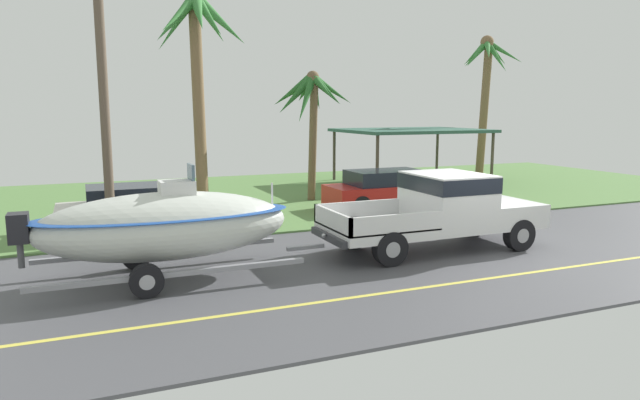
# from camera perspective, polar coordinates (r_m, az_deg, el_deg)

# --- Properties ---
(ground) EXTENTS (36.00, 22.00, 0.11)m
(ground) POSITION_cam_1_polar(r_m,az_deg,el_deg) (21.73, 1.89, -0.27)
(ground) COLOR #4C4C51
(pickup_truck_towing) EXTENTS (5.85, 2.11, 1.92)m
(pickup_truck_towing) POSITION_cam_1_polar(r_m,az_deg,el_deg) (14.77, 12.41, -0.71)
(pickup_truck_towing) COLOR silver
(pickup_truck_towing) RESTS_ON ground
(boat_on_trailer) EXTENTS (6.41, 2.36, 2.39)m
(boat_on_trailer) POSITION_cam_1_polar(r_m,az_deg,el_deg) (12.21, -15.21, -2.45)
(boat_on_trailer) COLOR gray
(boat_on_trailer) RESTS_ON ground
(parked_sedan_near) EXTENTS (4.64, 1.81, 1.38)m
(parked_sedan_near) POSITION_cam_1_polar(r_m,az_deg,el_deg) (20.44, 6.94, 1.01)
(parked_sedan_near) COLOR #B21E19
(parked_sedan_near) RESTS_ON ground
(parked_sedan_far) EXTENTS (4.77, 1.81, 1.38)m
(parked_sedan_far) POSITION_cam_1_polar(r_m,az_deg,el_deg) (17.11, -17.11, -0.90)
(parked_sedan_far) COLOR beige
(parked_sedan_far) RESTS_ON ground
(carport_awning) EXTENTS (6.49, 4.92, 2.57)m
(carport_awning) POSITION_cam_1_polar(r_m,az_deg,el_deg) (27.53, 9.08, 6.74)
(carport_awning) COLOR #4C4238
(carport_awning) RESTS_ON ground
(palm_tree_near_left) EXTENTS (3.08, 3.13, 4.91)m
(palm_tree_near_left) POSITION_cam_1_polar(r_m,az_deg,el_deg) (21.62, -1.03, 9.97)
(palm_tree_near_left) COLOR brown
(palm_tree_near_left) RESTS_ON ground
(palm_tree_near_right) EXTENTS (2.78, 3.53, 7.32)m
(palm_tree_near_right) POSITION_cam_1_polar(r_m,az_deg,el_deg) (32.15, 16.17, 12.07)
(palm_tree_near_right) COLOR brown
(palm_tree_near_right) RESTS_ON ground
(palm_tree_mid) EXTENTS (3.14, 3.26, 7.30)m
(palm_tree_mid) POSITION_cam_1_polar(r_m,az_deg,el_deg) (19.31, -12.12, 14.88)
(palm_tree_mid) COLOR brown
(palm_tree_mid) RESTS_ON ground
(utility_pole) EXTENTS (0.24, 1.80, 8.14)m
(utility_pole) POSITION_cam_1_polar(r_m,az_deg,el_deg) (15.65, -20.81, 11.09)
(utility_pole) COLOR brown
(utility_pole) RESTS_ON ground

